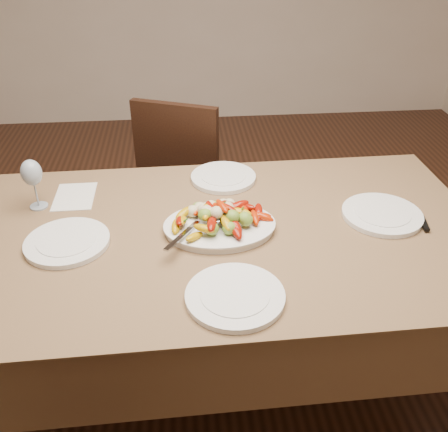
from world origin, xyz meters
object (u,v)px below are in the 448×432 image
serving_platter (220,228)px  wine_glass (34,183)px  plate_far (223,178)px  chair_far (191,177)px  plate_right (382,215)px  plate_left (67,242)px  dining_table (224,312)px  plate_near (235,296)px

serving_platter → wine_glass: (-0.66, 0.22, 0.09)m
plate_far → wine_glass: 0.73m
chair_far → plate_right: (0.67, -0.90, 0.29)m
plate_left → wine_glass: (-0.15, 0.26, 0.09)m
dining_table → wine_glass: 0.86m
plate_right → plate_near: (-0.58, -0.39, 0.00)m
plate_far → wine_glass: size_ratio=1.30×
serving_platter → wine_glass: 0.70m
plate_far → plate_near: size_ratio=0.92×
plate_left → plate_right: same height
dining_table → plate_near: plate_near is taller
serving_platter → plate_right: bearing=3.4°
plate_right → dining_table: bearing=-176.1°
serving_platter → plate_right: size_ratio=1.31×
plate_right → chair_far: bearing=126.6°
dining_table → wine_glass: bearing=161.6°
plate_right → plate_near: same height
serving_platter → plate_far: (0.05, 0.37, -0.00)m
plate_left → wine_glass: 0.31m
chair_far → serving_platter: chair_far is taller
plate_near → plate_left: bearing=149.0°
plate_near → wine_glass: (-0.67, 0.57, 0.09)m
serving_platter → plate_left: 0.51m
plate_near → wine_glass: bearing=139.7°
serving_platter → plate_near: size_ratio=1.30×
plate_left → plate_right: bearing=3.7°
dining_table → plate_left: 0.66m
serving_platter → plate_far: serving_platter is taller
plate_left → wine_glass: size_ratio=1.37×
wine_glass → dining_table: bearing=-18.4°
chair_far → wine_glass: bearing=72.9°
plate_right → plate_near: size_ratio=0.99×
serving_platter → chair_far: bearing=94.5°
serving_platter → plate_far: size_ratio=1.41×
plate_far → plate_near: (-0.03, -0.72, 0.00)m
serving_platter → plate_left: (-0.51, -0.04, -0.00)m
dining_table → plate_far: (0.03, 0.38, 0.39)m
plate_right → plate_near: 0.70m
dining_table → wine_glass: size_ratio=8.98×
dining_table → plate_left: (-0.53, -0.03, 0.39)m
serving_platter → plate_near: serving_platter is taller
plate_far → plate_left: bearing=-144.0°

